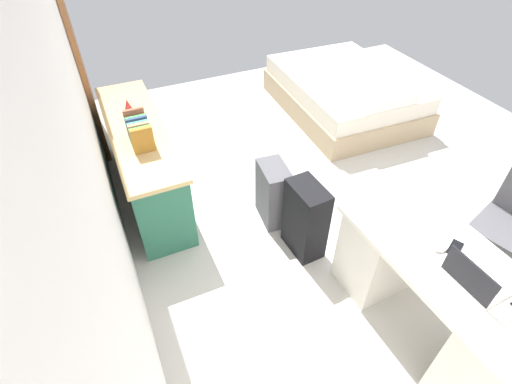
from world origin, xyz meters
The scene contains 14 objects.
ground_plane centered at (0.00, 0.00, 0.00)m, with size 5.90×5.90×0.00m, color beige.
wall_back centered at (0.00, 2.04, 1.39)m, with size 4.90×0.10×2.77m, color white.
door_wooden centered at (1.90, 1.96, 1.02)m, with size 0.88×0.05×2.04m, color brown.
desk centered at (-1.48, 0.24, 0.38)m, with size 1.46×0.72×0.74m.
office_chair centered at (-1.29, -0.65, 0.42)m, with size 0.58×0.58×0.94m.
credenza centered at (0.78, 1.66, 0.37)m, with size 1.80×0.48×0.75m.
bed centered at (1.34, -0.97, 0.24)m, with size 1.95×1.47×0.58m.
suitcase_black centered at (-0.48, 0.64, 0.34)m, with size 0.36×0.22×0.67m, color black.
suitcase_spare_grey centered at (-0.04, 0.71, 0.29)m, with size 0.36×0.22×0.57m, color #4C4C51.
laptop centered at (-1.63, 0.27, 0.78)m, with size 0.32×0.23×0.21m.
computer_mouse centered at (-1.36, 0.23, 0.75)m, with size 0.06×0.10×0.03m, color white.
cell_phone_by_mouse centered at (-1.40, 0.15, 0.74)m, with size 0.07×0.14×0.01m, color black.
book_row centered at (0.51, 1.66, 0.85)m, with size 0.32×0.17×0.24m.
figurine_small centered at (1.10, 1.66, 0.80)m, with size 0.08×0.08×0.11m, color red.
Camera 1 is at (-2.30, 1.89, 2.57)m, focal length 27.17 mm.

